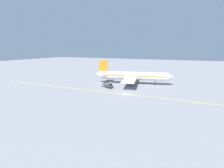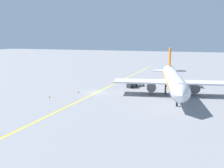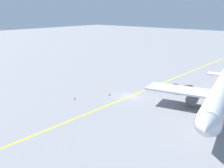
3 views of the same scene
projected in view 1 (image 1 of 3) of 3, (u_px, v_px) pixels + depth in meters
The scene contains 8 objects.
ground_plane at pixel (125, 94), 61.82m from camera, with size 400.00×400.00×0.00m, color gray.
apron_yellow_centreline at pixel (125, 94), 61.82m from camera, with size 0.40×120.00×0.01m, color yellow.
airplane_at_gate at pixel (132, 76), 78.56m from camera, with size 28.47×35.29×10.60m.
baggage_tug_dark at pixel (110, 86), 71.11m from camera, with size 2.71×3.35×2.11m.
baggage_cart_trailing at pixel (105, 85), 73.59m from camera, with size 2.37×2.95×1.24m.
ground_crew_worker at pixel (111, 83), 76.26m from camera, with size 0.48×0.40×1.68m.
traffic_cone_near_nose at pixel (128, 97), 57.36m from camera, with size 0.32×0.32×0.55m, color orange.
traffic_cone_mid_apron at pixel (146, 103), 51.22m from camera, with size 0.32×0.32×0.55m, color orange.
Camera 1 is at (56.42, 20.44, 16.01)m, focal length 28.00 mm.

